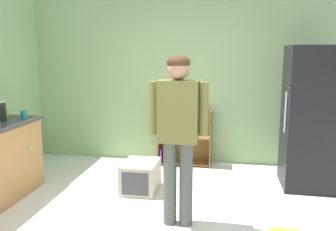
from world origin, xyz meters
The scene contains 7 objects.
back_wall centered at (0.00, 2.33, 1.35)m, with size 5.20×0.06×2.70m, color #96B97F.
refrigerator centered at (1.51, 1.49, 0.89)m, with size 0.73×0.68×1.78m.
bookshelf centered at (-0.23, 2.15, 0.37)m, with size 0.80×0.28×0.85m.
standing_person centered at (-0.02, 0.19, 1.01)m, with size 0.57×0.22×1.67m.
pet_carrier centered at (-0.59, 1.00, 0.18)m, with size 0.42×0.55×0.36m.
teal_cup centered at (-2.00, 0.82, 0.95)m, with size 0.08×0.08×0.10m, color teal.
yellow_cup centered at (-2.30, 0.88, 0.95)m, with size 0.08×0.08×0.10m, color yellow.
Camera 1 is at (0.43, -3.11, 1.70)m, focal length 38.12 mm.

